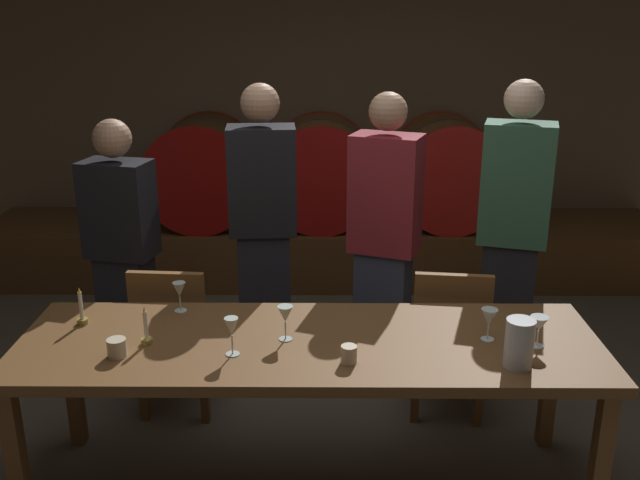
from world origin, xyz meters
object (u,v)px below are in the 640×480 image
object	(u,v)px
wine_barrel_center	(322,172)
wine_glass_far_right	(540,325)
candle_left	(83,314)
candle_right	(147,334)
cup_left	(118,348)
wine_barrel_left	(204,171)
guest_far_right	(512,236)
guest_center_right	(385,241)
dining_table	(310,354)
wine_glass_right	(490,318)
cup_right	(350,354)
pitcher	(520,343)
chair_left	(176,332)
chair_right	(450,335)
wine_barrel_right	(447,172)
wine_glass_far_left	(180,291)
wine_glass_left	(233,328)
guest_far_left	(124,253)
guest_center_left	(264,234)

from	to	relation	value
wine_barrel_center	wine_glass_far_right	size ratio (longest dim) A/B	6.12
candle_left	candle_right	world-z (taller)	candle_left
cup_left	wine_barrel_left	bearing A→B (deg)	91.93
wine_glass_far_right	guest_far_right	bearing A→B (deg)	82.58
guest_center_right	dining_table	bearing A→B (deg)	88.78
wine_glass_right	wine_glass_far_right	size ratio (longest dim) A/B	1.04
dining_table	guest_far_right	distance (m)	1.52
candle_left	cup_right	world-z (taller)	candle_left
dining_table	cup_right	world-z (taller)	cup_right
wine_barrel_center	pitcher	distance (m)	3.11
chair_left	wine_glass_right	size ratio (longest dim) A/B	5.97
wine_barrel_left	cup_left	size ratio (longest dim) A/B	10.54
chair_right	dining_table	bearing A→B (deg)	46.41
wine_barrel_right	candle_right	bearing A→B (deg)	-122.17
wine_glass_far_left	wine_glass_left	xyz separation A→B (m)	(0.31, -0.45, 0.02)
guest_center_right	cup_right	distance (m)	1.24
cup_left	chair_right	bearing A→B (deg)	26.71
chair_right	guest_far_right	distance (m)	0.69
wine_barrel_left	wine_glass_right	world-z (taller)	wine_barrel_left
wine_glass_far_left	wine_glass_left	distance (m)	0.54
wine_glass_right	candle_right	bearing A→B (deg)	-178.10
guest_far_left	guest_center_right	xyz separation A→B (m)	(1.51, -0.01, 0.08)
dining_table	candle_left	distance (m)	1.08
candle_left	pitcher	bearing A→B (deg)	-11.54
guest_center_left	cup_left	xyz separation A→B (m)	(-0.53, -1.20, -0.11)
wine_barrel_right	chair_right	size ratio (longest dim) A/B	0.98
chair_right	cup_left	distance (m)	1.77
wine_barrel_center	dining_table	bearing A→B (deg)	-90.85
guest_far_right	pitcher	world-z (taller)	guest_far_right
chair_right	wine_glass_far_right	world-z (taller)	wine_glass_far_right
wine_barrel_center	wine_glass_far_right	bearing A→B (deg)	-71.26
candle_right	pitcher	size ratio (longest dim) A/B	0.85
wine_glass_far_left	cup_left	world-z (taller)	wine_glass_far_left
wine_barrel_center	guest_far_right	world-z (taller)	guest_far_right
pitcher	wine_glass_right	world-z (taller)	pitcher
guest_far_left	cup_left	xyz separation A→B (m)	(0.29, -1.18, -0.01)
wine_barrel_left	chair_right	world-z (taller)	wine_barrel_left
wine_barrel_left	dining_table	bearing A→B (deg)	-71.82
guest_far_left	wine_glass_far_left	world-z (taller)	guest_far_left
guest_far_right	cup_right	xyz separation A→B (m)	(-0.96, -1.20, -0.13)
wine_barrel_left	pitcher	xyz separation A→B (m)	(1.78, -3.00, -0.02)
wine_glass_right	cup_left	bearing A→B (deg)	-174.12
candle_left	wine_glass_right	bearing A→B (deg)	-4.72
candle_right	cup_right	bearing A→B (deg)	-10.69
guest_center_right	candle_left	distance (m)	1.70
dining_table	cup_right	xyz separation A→B (m)	(0.17, -0.21, 0.11)
dining_table	chair_right	bearing A→B (deg)	40.03
cup_left	dining_table	bearing A→B (deg)	10.94
wine_barrel_center	cup_right	xyz separation A→B (m)	(0.13, -2.97, -0.08)
wine_barrel_right	candle_left	xyz separation A→B (m)	(-2.12, -2.60, -0.07)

